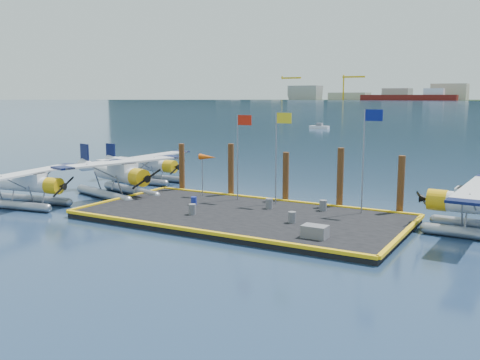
% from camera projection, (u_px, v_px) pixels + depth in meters
% --- Properties ---
extents(ground, '(4000.00, 4000.00, 0.00)m').
position_uv_depth(ground, '(242.00, 220.00, 33.62)').
color(ground, navy).
rests_on(ground, ground).
extents(dock, '(20.00, 10.00, 0.40)m').
position_uv_depth(dock, '(242.00, 217.00, 33.59)').
color(dock, black).
rests_on(dock, ground).
extents(dock_bumpers, '(20.25, 10.25, 0.18)m').
position_uv_depth(dock_bumpers, '(242.00, 212.00, 33.55)').
color(dock_bumpers, yellow).
rests_on(dock_bumpers, dock).
extents(seaplane_a, '(8.62, 9.45, 3.34)m').
position_uv_depth(seaplane_a, '(26.00, 186.00, 37.36)').
color(seaplane_a, gray).
rests_on(seaplane_a, ground).
extents(seaplane_b, '(9.85, 10.59, 3.77)m').
position_uv_depth(seaplane_b, '(120.00, 176.00, 40.79)').
color(seaplane_b, gray).
rests_on(seaplane_b, ground).
extents(seaplane_c, '(8.40, 9.25, 3.30)m').
position_uv_depth(seaplane_c, '(150.00, 167.00, 47.82)').
color(seaplane_c, gray).
rests_on(seaplane_c, ground).
extents(drum_0, '(0.39, 0.39, 0.55)m').
position_uv_depth(drum_0, '(194.00, 201.00, 36.17)').
color(drum_0, navy).
rests_on(drum_0, dock).
extents(drum_1, '(0.46, 0.46, 0.65)m').
position_uv_depth(drum_1, '(292.00, 217.00, 31.07)').
color(drum_1, slate).
rests_on(drum_1, dock).
extents(drum_3, '(0.47, 0.47, 0.66)m').
position_uv_depth(drum_3, '(192.00, 209.00, 33.24)').
color(drum_3, slate).
rests_on(drum_3, dock).
extents(drum_4, '(0.48, 0.48, 0.68)m').
position_uv_depth(drum_4, '(323.00, 205.00, 34.35)').
color(drum_4, slate).
rests_on(drum_4, dock).
extents(drum_5, '(0.47, 0.47, 0.66)m').
position_uv_depth(drum_5, '(269.00, 204.00, 34.99)').
color(drum_5, slate).
rests_on(drum_5, dock).
extents(crate, '(1.31, 0.87, 0.65)m').
position_uv_depth(crate, '(315.00, 232.00, 27.80)').
color(crate, slate).
rests_on(crate, dock).
extents(flagpole_red, '(1.14, 0.08, 6.00)m').
position_uv_depth(flagpole_red, '(240.00, 144.00, 37.32)').
color(flagpole_red, gray).
rests_on(flagpole_red, dock).
extents(flagpole_yellow, '(1.14, 0.08, 6.20)m').
position_uv_depth(flagpole_yellow, '(279.00, 144.00, 35.83)').
color(flagpole_yellow, gray).
rests_on(flagpole_yellow, dock).
extents(flagpole_blue, '(1.14, 0.08, 6.50)m').
position_uv_depth(flagpole_blue, '(367.00, 146.00, 32.87)').
color(flagpole_blue, gray).
rests_on(flagpole_blue, dock).
extents(windsock, '(1.40, 0.44, 3.12)m').
position_uv_depth(windsock, '(208.00, 158.00, 38.84)').
color(windsock, gray).
rests_on(windsock, dock).
extents(piling_0, '(0.44, 0.44, 4.00)m').
position_uv_depth(piling_0, '(182.00, 169.00, 42.10)').
color(piling_0, '#4F2D16').
rests_on(piling_0, ground).
extents(piling_1, '(0.44, 0.44, 4.20)m').
position_uv_depth(piling_1, '(231.00, 172.00, 39.89)').
color(piling_1, '#4F2D16').
rests_on(piling_1, ground).
extents(piling_2, '(0.44, 0.44, 3.80)m').
position_uv_depth(piling_2, '(286.00, 179.00, 37.71)').
color(piling_2, '#4F2D16').
rests_on(piling_2, ground).
extents(piling_3, '(0.44, 0.44, 4.30)m').
position_uv_depth(piling_3, '(340.00, 180.00, 35.72)').
color(piling_3, '#4F2D16').
rests_on(piling_3, ground).
extents(piling_4, '(0.44, 0.44, 4.00)m').
position_uv_depth(piling_4, '(401.00, 187.00, 33.78)').
color(piling_4, '#4F2D16').
rests_on(piling_4, ground).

